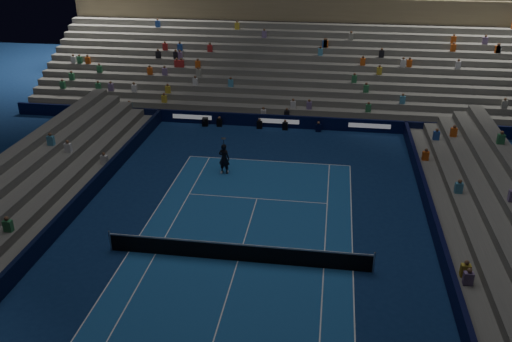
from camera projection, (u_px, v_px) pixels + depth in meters
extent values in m
plane|color=#0D234E|center=(238.00, 261.00, 25.84)|extent=(90.00, 90.00, 0.00)
cube|color=#1A5092|center=(238.00, 261.00, 25.84)|extent=(10.97, 23.77, 0.01)
cube|color=black|center=(279.00, 121.00, 42.18)|extent=(44.00, 0.25, 1.00)
cube|color=black|center=(448.00, 270.00, 24.35)|extent=(0.25, 37.00, 1.00)
cube|color=black|center=(48.00, 236.00, 26.90)|extent=(0.25, 37.00, 1.00)
cube|color=slate|center=(280.00, 120.00, 43.18)|extent=(44.00, 1.00, 0.50)
cube|color=slate|center=(282.00, 113.00, 43.97)|extent=(44.00, 1.00, 1.00)
cube|color=slate|center=(283.00, 106.00, 44.76)|extent=(44.00, 1.00, 1.50)
cube|color=slate|center=(284.00, 100.00, 45.55)|extent=(44.00, 1.00, 2.00)
cube|color=slate|center=(285.00, 93.00, 46.33)|extent=(44.00, 1.00, 2.50)
cube|color=slate|center=(287.00, 87.00, 47.12)|extent=(44.00, 1.00, 3.00)
cube|color=slate|center=(288.00, 82.00, 47.91)|extent=(44.00, 1.00, 3.50)
cube|color=slate|center=(289.00, 76.00, 48.70)|extent=(44.00, 1.00, 4.00)
cube|color=slate|center=(290.00, 70.00, 49.49)|extent=(44.00, 1.00, 4.50)
cube|color=slate|center=(291.00, 65.00, 50.27)|extent=(44.00, 1.00, 5.00)
cube|color=slate|center=(292.00, 60.00, 51.06)|extent=(44.00, 1.00, 5.50)
cube|color=slate|center=(293.00, 55.00, 51.85)|extent=(44.00, 1.00, 6.00)
cube|color=#847351|center=(295.00, 9.00, 51.08)|extent=(44.00, 0.60, 2.20)
cube|color=#62635E|center=(465.00, 276.00, 24.36)|extent=(1.00, 37.00, 0.50)
cube|color=#62635E|center=(489.00, 273.00, 24.12)|extent=(1.00, 37.00, 1.00)
cube|color=#61615C|center=(34.00, 239.00, 27.12)|extent=(1.00, 37.00, 0.50)
cube|color=#61615C|center=(15.00, 234.00, 27.14)|extent=(1.00, 37.00, 1.00)
cylinder|color=#B2B2B7|center=(110.00, 241.00, 26.45)|extent=(0.10, 0.10, 1.10)
cylinder|color=#B2B2B7|center=(374.00, 263.00, 24.77)|extent=(0.10, 0.10, 1.10)
cube|color=black|center=(238.00, 253.00, 25.65)|extent=(12.80, 0.03, 0.90)
cube|color=white|center=(238.00, 244.00, 25.44)|extent=(12.80, 0.04, 0.08)
imported|color=black|center=(224.00, 159.00, 34.35)|extent=(0.83, 0.63, 2.03)
cube|color=black|center=(205.00, 122.00, 42.64)|extent=(0.53, 0.61, 0.61)
cylinder|color=black|center=(204.00, 122.00, 42.16)|extent=(0.21, 0.37, 0.16)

